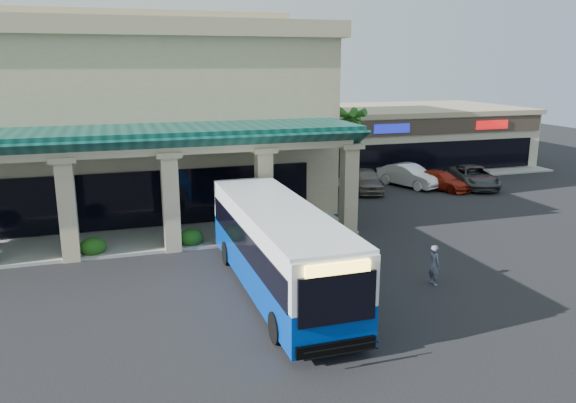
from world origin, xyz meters
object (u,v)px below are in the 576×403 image
object	(u,v)px
transit_bus	(278,250)
car_gray	(474,177)
pedestrian	(434,265)
car_white	(409,176)
car_red	(441,180)
car_silver	(366,180)

from	to	relation	value
transit_bus	car_gray	distance (m)	23.37
pedestrian	car_white	distance (m)	18.58
car_red	transit_bus	bearing A→B (deg)	-163.35
car_white	car_red	xyz separation A→B (m)	(1.68, -1.53, -0.16)
car_silver	car_gray	distance (m)	8.02
pedestrian	car_red	bearing A→B (deg)	-34.24
car_white	car_red	distance (m)	2.28
car_red	car_silver	bearing A→B (deg)	144.83
transit_bus	car_silver	world-z (taller)	transit_bus
pedestrian	car_red	xyz separation A→B (m)	(9.90, 15.14, -0.18)
car_white	car_gray	distance (m)	4.62
pedestrian	car_silver	size ratio (longest dim) A/B	0.36
car_white	car_gray	xyz separation A→B (m)	(4.36, -1.53, -0.05)
car_red	car_gray	distance (m)	2.68
car_gray	transit_bus	bearing A→B (deg)	-126.61
car_silver	car_red	distance (m)	5.37
car_silver	car_gray	size ratio (longest dim) A/B	0.86
car_silver	car_red	size ratio (longest dim) A/B	1.05
car_white	car_gray	size ratio (longest dim) A/B	0.90
transit_bus	car_white	xyz separation A→B (m)	(14.38, 15.47, -0.89)
car_red	car_gray	world-z (taller)	car_gray
pedestrian	car_gray	size ratio (longest dim) A/B	0.30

